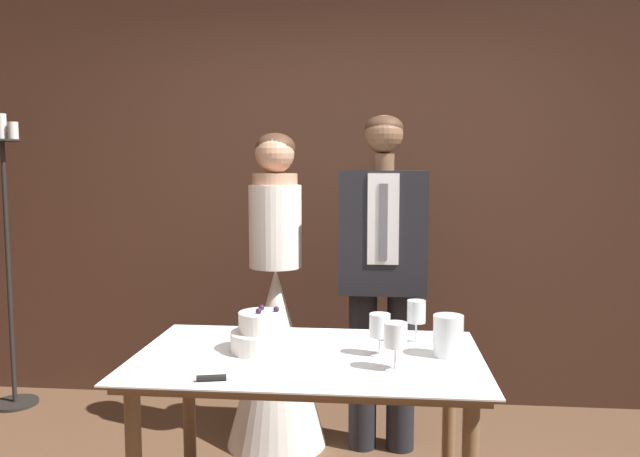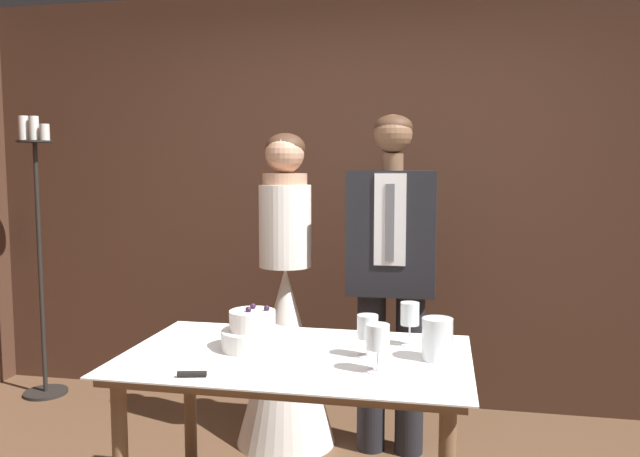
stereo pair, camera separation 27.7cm
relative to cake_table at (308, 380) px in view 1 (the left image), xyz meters
The scene contains 11 objects.
wall_back 1.80m from the cake_table, 87.38° to the left, with size 5.38×0.12×2.61m, color #472B1E.
cake_table is the anchor object (origin of this frame).
tiered_cake 0.25m from the cake_table, 167.29° to the left, with size 0.25×0.25×0.18m.
cake_knife 0.39m from the cake_table, 125.60° to the right, with size 0.41×0.12×0.02m.
wine_glass_near 0.42m from the cake_table, 23.18° to the right, with size 0.08×0.08×0.17m.
wine_glass_middle 0.34m from the cake_table, ahead, with size 0.08×0.08×0.16m.
wine_glass_far 0.52m from the cake_table, 26.64° to the left, with size 0.08×0.08×0.18m.
hurricane_candle 0.56m from the cake_table, ahead, with size 0.12×0.12×0.16m.
bride 0.99m from the cake_table, 106.70° to the left, with size 0.54×0.54×1.69m.
groom 1.04m from the cake_table, 73.29° to the left, with size 0.45×0.25×1.78m.
candle_stand 2.45m from the cake_table, 146.85° to the left, with size 0.28×0.28×1.84m.
Camera 1 is at (0.19, -2.03, 1.51)m, focal length 35.00 mm.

